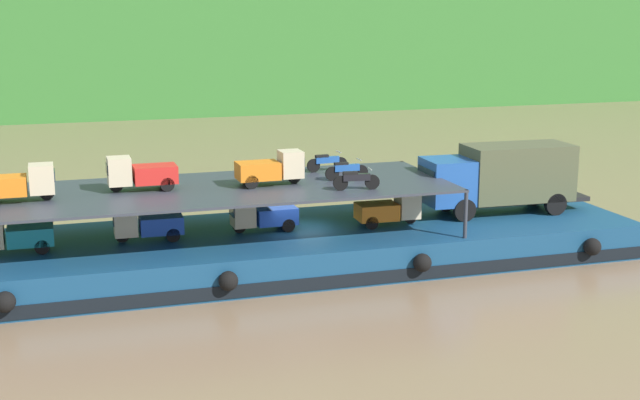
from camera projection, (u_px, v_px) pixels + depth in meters
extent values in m
plane|color=#7F664C|center=(299.00, 263.00, 36.95)|extent=(400.00, 400.00, 0.00)
cube|color=navy|center=(299.00, 246.00, 36.79)|extent=(29.02, 7.70, 1.50)
cube|color=black|center=(327.00, 283.00, 33.27)|extent=(28.44, 0.06, 0.50)
sphere|color=black|center=(5.00, 302.00, 29.61)|extent=(0.74, 0.74, 0.74)
sphere|color=black|center=(228.00, 281.00, 31.85)|extent=(0.74, 0.74, 0.74)
sphere|color=black|center=(422.00, 263.00, 34.10)|extent=(0.74, 0.74, 0.74)
sphere|color=black|center=(592.00, 247.00, 36.35)|extent=(0.74, 0.74, 0.74)
cube|color=#1E4C99|center=(447.00, 181.00, 38.48)|extent=(2.08, 2.26, 2.00)
cube|color=#192833|center=(426.00, 175.00, 38.14)|extent=(0.13, 1.84, 0.60)
cube|color=#474C33|center=(517.00, 172.00, 39.29)|extent=(4.88, 2.47, 2.50)
cube|color=black|center=(516.00, 200.00, 39.58)|extent=(6.85, 1.63, 0.20)
cylinder|color=black|center=(446.00, 200.00, 39.77)|extent=(1.01, 0.32, 1.00)
cylinder|color=black|center=(464.00, 210.00, 37.87)|extent=(1.01, 0.32, 1.00)
cylinder|color=black|center=(533.00, 195.00, 40.91)|extent=(1.01, 0.32, 1.00)
cylinder|color=black|center=(555.00, 204.00, 39.01)|extent=(1.01, 0.32, 1.00)
cylinder|color=#2D333D|center=(401.00, 182.00, 41.29)|extent=(0.16, 0.16, 2.00)
cylinder|color=#2D333D|center=(466.00, 214.00, 35.02)|extent=(0.16, 0.16, 2.00)
cube|color=#2D333D|center=(208.00, 190.00, 35.09)|extent=(19.82, 6.90, 0.10)
cube|color=teal|center=(31.00, 235.00, 33.20)|extent=(1.70, 1.21, 0.70)
cylinder|color=black|center=(42.00, 240.00, 33.89)|extent=(0.56, 0.14, 0.56)
cylinder|color=black|center=(42.00, 247.00, 32.90)|extent=(0.56, 0.14, 0.56)
cube|color=#1E47B7|center=(161.00, 224.00, 34.90)|extent=(1.72, 1.23, 0.70)
cube|color=beige|center=(125.00, 222.00, 34.47)|extent=(0.92, 1.01, 1.10)
cube|color=#19232D|center=(113.00, 220.00, 34.32)|extent=(0.05, 0.85, 0.38)
cylinder|color=black|center=(122.00, 235.00, 34.55)|extent=(0.56, 0.15, 0.56)
cylinder|color=black|center=(170.00, 229.00, 35.59)|extent=(0.56, 0.15, 0.56)
cylinder|color=black|center=(173.00, 235.00, 34.60)|extent=(0.56, 0.15, 0.56)
cube|color=#1E47B7|center=(275.00, 215.00, 36.40)|extent=(1.73, 1.25, 0.70)
cube|color=#C6B793|center=(243.00, 213.00, 35.91)|extent=(0.93, 1.03, 1.10)
cube|color=#19232D|center=(232.00, 211.00, 35.74)|extent=(0.06, 0.85, 0.38)
cylinder|color=black|center=(240.00, 226.00, 35.99)|extent=(0.56, 0.16, 0.56)
cylinder|color=black|center=(281.00, 220.00, 37.09)|extent=(0.56, 0.16, 0.56)
cylinder|color=black|center=(288.00, 225.00, 36.11)|extent=(0.56, 0.16, 0.56)
cube|color=orange|center=(377.00, 211.00, 37.06)|extent=(1.74, 1.25, 0.70)
cube|color=#C6B793|center=(407.00, 205.00, 37.38)|extent=(0.93, 1.03, 1.10)
cube|color=#19232D|center=(418.00, 202.00, 37.48)|extent=(0.07, 0.85, 0.38)
cylinder|color=black|center=(410.00, 217.00, 37.54)|extent=(0.56, 0.16, 0.56)
cylinder|color=black|center=(372.00, 223.00, 36.53)|extent=(0.56, 0.16, 0.56)
cylinder|color=black|center=(364.00, 217.00, 37.53)|extent=(0.56, 0.16, 0.56)
cube|color=orange|center=(3.00, 186.00, 32.44)|extent=(1.70, 1.20, 0.70)
cube|color=#C6B793|center=(42.00, 179.00, 32.80)|extent=(0.90, 1.00, 1.10)
cube|color=#19232D|center=(54.00, 175.00, 32.92)|extent=(0.04, 0.85, 0.38)
cylinder|color=black|center=(47.00, 193.00, 32.97)|extent=(0.56, 0.14, 0.56)
cube|color=red|center=(155.00, 174.00, 34.75)|extent=(1.71, 1.21, 0.70)
cube|color=#C6B793|center=(119.00, 171.00, 34.29)|extent=(0.91, 1.01, 1.10)
cube|color=#19232D|center=(107.00, 169.00, 34.13)|extent=(0.05, 0.85, 0.38)
cylinder|color=black|center=(116.00, 185.00, 34.37)|extent=(0.56, 0.14, 0.56)
cylinder|color=black|center=(164.00, 179.00, 35.44)|extent=(0.56, 0.14, 0.56)
cylinder|color=black|center=(167.00, 184.00, 34.45)|extent=(0.56, 0.14, 0.56)
cube|color=orange|center=(258.00, 171.00, 35.45)|extent=(1.72, 1.23, 0.70)
cube|color=#C6B793|center=(291.00, 164.00, 35.83)|extent=(0.92, 1.02, 1.10)
cube|color=#19232D|center=(301.00, 161.00, 35.95)|extent=(0.05, 0.85, 0.38)
cylinder|color=black|center=(294.00, 177.00, 36.00)|extent=(0.56, 0.15, 0.56)
cylinder|color=black|center=(252.00, 182.00, 34.91)|extent=(0.56, 0.15, 0.56)
cylinder|color=black|center=(245.00, 177.00, 35.89)|extent=(0.56, 0.15, 0.56)
cylinder|color=black|center=(372.00, 182.00, 34.83)|extent=(0.61, 0.17, 0.60)
cylinder|color=black|center=(341.00, 183.00, 34.60)|extent=(0.61, 0.17, 0.60)
cube|color=black|center=(356.00, 177.00, 34.67)|extent=(1.12, 0.33, 0.28)
cube|color=black|center=(350.00, 173.00, 34.58)|extent=(0.62, 0.27, 0.12)
cylinder|color=#B2B2B7|center=(370.00, 169.00, 34.69)|extent=(0.11, 0.55, 0.04)
cylinder|color=black|center=(361.00, 172.00, 36.93)|extent=(0.60, 0.11, 0.60)
cylinder|color=black|center=(332.00, 174.00, 36.53)|extent=(0.60, 0.11, 0.60)
cube|color=#1E4C99|center=(347.00, 168.00, 36.68)|extent=(1.10, 0.21, 0.28)
cube|color=black|center=(341.00, 164.00, 36.57)|extent=(0.60, 0.21, 0.12)
cylinder|color=#B2B2B7|center=(359.00, 159.00, 36.77)|extent=(0.05, 0.55, 0.04)
cylinder|color=black|center=(341.00, 164.00, 38.83)|extent=(0.61, 0.14, 0.60)
cylinder|color=black|center=(314.00, 166.00, 38.37)|extent=(0.61, 0.14, 0.60)
cube|color=#1E4C99|center=(327.00, 160.00, 38.55)|extent=(1.11, 0.28, 0.28)
cube|color=black|center=(322.00, 156.00, 38.42)|extent=(0.61, 0.24, 0.12)
cylinder|color=#B2B2B7|center=(339.00, 152.00, 38.67)|extent=(0.08, 0.55, 0.04)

